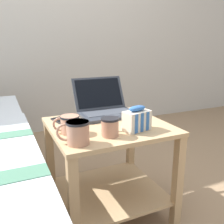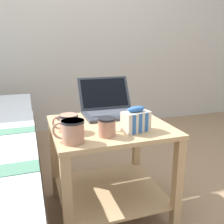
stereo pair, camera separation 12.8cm
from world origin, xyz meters
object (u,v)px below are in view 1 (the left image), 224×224
object	(u,v)px
mug_front_right	(110,126)
cell_phone	(62,121)
laptop	(105,107)
snack_bag	(137,119)
mug_mid_center	(77,132)
mug_front_left	(69,123)

from	to	relation	value
mug_front_right	cell_phone	xyz separation A→B (m)	(-0.15, 0.32, -0.04)
laptop	mug_front_right	bearing A→B (deg)	-109.80
snack_bag	cell_phone	bearing A→B (deg)	135.12
mug_front_right	mug_mid_center	bearing A→B (deg)	-169.54
mug_mid_center	snack_bag	world-z (taller)	snack_bag
mug_mid_center	mug_front_right	bearing A→B (deg)	10.46
laptop	mug_front_left	distance (m)	0.38
mug_mid_center	cell_phone	bearing A→B (deg)	86.99
mug_mid_center	snack_bag	size ratio (longest dim) A/B	0.94
mug_front_right	mug_mid_center	xyz separation A→B (m)	(-0.17, -0.03, 0.01)
mug_front_right	snack_bag	distance (m)	0.15
mug_front_right	mug_mid_center	size ratio (longest dim) A/B	0.79
mug_front_right	snack_bag	bearing A→B (deg)	5.90
cell_phone	mug_front_left	bearing A→B (deg)	-93.49
snack_bag	laptop	bearing A→B (deg)	94.05
cell_phone	snack_bag	bearing A→B (deg)	-44.88
mug_front_left	cell_phone	bearing A→B (deg)	86.51
mug_front_left	mug_front_right	bearing A→B (deg)	-35.43
laptop	cell_phone	world-z (taller)	laptop
snack_bag	cell_phone	xyz separation A→B (m)	(-0.30, 0.30, -0.05)
cell_phone	mug_front_right	bearing A→B (deg)	-64.66
mug_front_right	laptop	bearing A→B (deg)	70.20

